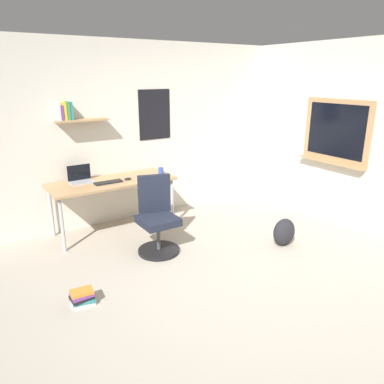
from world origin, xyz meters
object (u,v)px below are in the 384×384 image
object	(u,v)px
office_chair	(157,220)
computer_mouse	(128,179)
laptop	(81,178)
coffee_mug	(161,171)
backpack	(284,232)
keyboard	(108,182)
book_stack_on_floor	(83,297)
desk	(112,185)

from	to	relation	value
office_chair	computer_mouse	xyz separation A→B (m)	(-0.02, 0.79, 0.35)
laptop	coffee_mug	world-z (taller)	laptop
laptop	backpack	world-z (taller)	laptop
keyboard	backpack	size ratio (longest dim) A/B	1.02
book_stack_on_floor	laptop	bearing A→B (deg)	71.62
coffee_mug	computer_mouse	bearing A→B (deg)	-174.78
computer_mouse	office_chair	bearing A→B (deg)	-88.20
computer_mouse	coffee_mug	distance (m)	0.55
book_stack_on_floor	office_chair	bearing A→B (deg)	29.13
keyboard	office_chair	bearing A→B (deg)	-69.01
laptop	keyboard	xyz separation A→B (m)	(0.29, -0.24, -0.04)
office_chair	book_stack_on_floor	world-z (taller)	office_chair
coffee_mug	backpack	size ratio (longest dim) A/B	0.25
laptop	computer_mouse	world-z (taller)	laptop
desk	backpack	world-z (taller)	desk
keyboard	coffee_mug	distance (m)	0.83
computer_mouse	coffee_mug	size ratio (longest dim) A/B	1.13
office_chair	desk	bearing A→B (deg)	104.09
desk	book_stack_on_floor	world-z (taller)	desk
book_stack_on_floor	desk	bearing A→B (deg)	58.39
keyboard	coffee_mug	bearing A→B (deg)	3.46
office_chair	book_stack_on_floor	distance (m)	1.37
book_stack_on_floor	keyboard	bearing A→B (deg)	59.33
desk	keyboard	bearing A→B (deg)	-134.82
desk	book_stack_on_floor	xyz separation A→B (m)	(-0.94, -1.53, -0.59)
desk	office_chair	bearing A→B (deg)	-75.91
keyboard	coffee_mug	xyz separation A→B (m)	(0.83, 0.05, 0.04)
desk	coffee_mug	world-z (taller)	coffee_mug
laptop	keyboard	size ratio (longest dim) A/B	0.84
backpack	book_stack_on_floor	bearing A→B (deg)	177.33
laptop	book_stack_on_floor	world-z (taller)	laptop
coffee_mug	book_stack_on_floor	bearing A→B (deg)	-138.44
office_chair	computer_mouse	distance (m)	0.87
laptop	book_stack_on_floor	xyz separation A→B (m)	(-0.56, -1.68, -0.71)
office_chair	book_stack_on_floor	xyz separation A→B (m)	(-1.16, -0.65, -0.33)
keyboard	book_stack_on_floor	world-z (taller)	keyboard
desk	coffee_mug	size ratio (longest dim) A/B	18.32
keyboard	backpack	world-z (taller)	keyboard
laptop	coffee_mug	bearing A→B (deg)	-9.77
book_stack_on_floor	coffee_mug	bearing A→B (deg)	41.56
coffee_mug	book_stack_on_floor	world-z (taller)	coffee_mug
keyboard	computer_mouse	bearing A→B (deg)	-0.00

